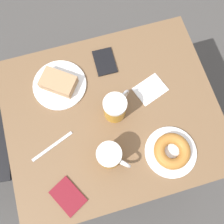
{
  "coord_description": "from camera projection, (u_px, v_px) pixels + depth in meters",
  "views": [
    {
      "loc": [
        -0.28,
        0.08,
        1.74
      ],
      "look_at": [
        0.0,
        0.0,
        0.77
      ],
      "focal_mm": 40.0,
      "sensor_mm": 36.0,
      "label": 1
    }
  ],
  "objects": [
    {
      "name": "fork",
      "position": [
        52.0,
        146.0,
        1.0
      ],
      "size": [
        0.08,
        0.18,
        0.0
      ],
      "rotation": [
        0.0,
        0.0,
        3.51
      ],
      "color": "silver",
      "rests_on": "table"
    },
    {
      "name": "plate_with_cake",
      "position": [
        59.0,
        84.0,
        1.06
      ],
      "size": [
        0.23,
        0.23,
        0.05
      ],
      "color": "white",
      "rests_on": "table"
    },
    {
      "name": "plate_with_donut",
      "position": [
        172.0,
        151.0,
        0.97
      ],
      "size": [
        0.21,
        0.21,
        0.05
      ],
      "color": "white",
      "rests_on": "table"
    },
    {
      "name": "passport_near_edge",
      "position": [
        105.0,
        62.0,
        1.1
      ],
      "size": [
        0.13,
        0.09,
        0.01
      ],
      "rotation": [
        0.0,
        0.0,
        1.55
      ],
      "color": "black",
      "rests_on": "table"
    },
    {
      "name": "napkin_folded",
      "position": [
        150.0,
        89.0,
        1.07
      ],
      "size": [
        0.13,
        0.15,
        0.0
      ],
      "rotation": [
        0.0,
        0.0,
        5.05
      ],
      "color": "white",
      "rests_on": "table"
    },
    {
      "name": "beer_mug_left",
      "position": [
        110.0,
        156.0,
        0.93
      ],
      "size": [
        0.11,
        0.11,
        0.12
      ],
      "color": "#C68C23",
      "rests_on": "table"
    },
    {
      "name": "passport_far_edge",
      "position": [
        68.0,
        196.0,
        0.94
      ],
      "size": [
        0.15,
        0.14,
        0.01
      ],
      "rotation": [
        0.0,
        0.0,
        2.07
      ],
      "color": "maroon",
      "rests_on": "table"
    },
    {
      "name": "beer_mug_center",
      "position": [
        115.0,
        107.0,
        0.98
      ],
      "size": [
        0.1,
        0.12,
        0.12
      ],
      "color": "#C68C23",
      "rests_on": "table"
    },
    {
      "name": "ground_plane",
      "position": [
        112.0,
        143.0,
        1.75
      ],
      "size": [
        8.0,
        8.0,
        0.0
      ],
      "primitive_type": "plane",
      "color": "#474442"
    },
    {
      "name": "table",
      "position": [
        112.0,
        118.0,
        1.11
      ],
      "size": [
        0.74,
        0.89,
        0.75
      ],
      "color": "brown",
      "rests_on": "ground_plane"
    }
  ]
}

